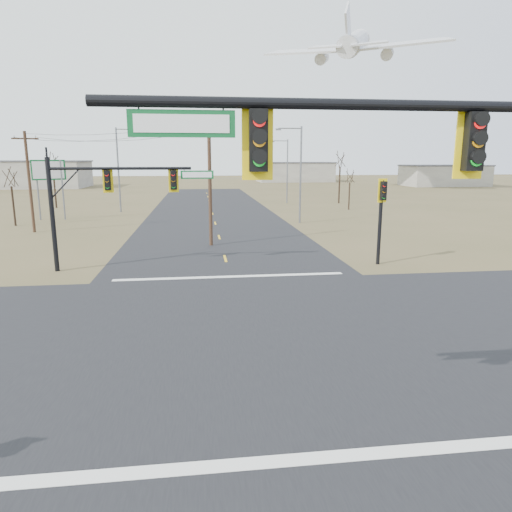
# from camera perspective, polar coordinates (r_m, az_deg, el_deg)

# --- Properties ---
(ground) EXTENTS (320.00, 320.00, 0.00)m
(ground) POSITION_cam_1_polar(r_m,az_deg,el_deg) (16.77, -1.40, -9.11)
(ground) COLOR brown
(ground) RESTS_ON ground
(road_ew) EXTENTS (160.00, 14.00, 0.02)m
(road_ew) POSITION_cam_1_polar(r_m,az_deg,el_deg) (16.77, -1.40, -9.08)
(road_ew) COLOR black
(road_ew) RESTS_ON ground
(road_ns) EXTENTS (14.00, 160.00, 0.02)m
(road_ns) POSITION_cam_1_polar(r_m,az_deg,el_deg) (16.76, -1.40, -9.07)
(road_ns) COLOR black
(road_ns) RESTS_ON ground
(stop_bar_near) EXTENTS (12.00, 0.40, 0.01)m
(stop_bar_near) POSITION_cam_1_polar(r_m,az_deg,el_deg) (10.18, 3.31, -24.20)
(stop_bar_near) COLOR silver
(stop_bar_near) RESTS_ON road_ns
(stop_bar_far) EXTENTS (12.00, 0.40, 0.01)m
(stop_bar_far) POSITION_cam_1_polar(r_m,az_deg,el_deg) (23.89, -3.23, -2.59)
(stop_bar_far) COLOR silver
(stop_bar_far) RESTS_ON road_ns
(mast_arm_near) EXTENTS (10.97, 0.44, 7.58)m
(mast_arm_near) POSITION_cam_1_polar(r_m,az_deg,el_deg) (9.76, 27.16, 7.52)
(mast_arm_near) COLOR black
(mast_arm_near) RESTS_ON ground
(mast_arm_far) EXTENTS (8.82, 0.51, 6.16)m
(mast_arm_far) POSITION_cam_1_polar(r_m,az_deg,el_deg) (26.08, -17.46, 8.01)
(mast_arm_far) COLOR black
(mast_arm_far) RESTS_ON ground
(pedestal_signal_ne) EXTENTS (0.62, 0.55, 5.00)m
(pedestal_signal_ne) POSITION_cam_1_polar(r_m,az_deg,el_deg) (27.11, 15.46, 6.30)
(pedestal_signal_ne) COLOR black
(pedestal_signal_ne) RESTS_ON ground
(utility_pole_near) EXTENTS (2.02, 0.87, 8.67)m
(utility_pole_near) POSITION_cam_1_polar(r_m,az_deg,el_deg) (32.22, -5.79, 9.27)
(utility_pole_near) COLOR #40291B
(utility_pole_near) RESTS_ON ground
(utility_pole_far) EXTENTS (2.01, 0.52, 8.28)m
(utility_pole_far) POSITION_cam_1_polar(r_m,az_deg,el_deg) (42.55, -26.48, 8.48)
(utility_pole_far) COLOR #40291B
(utility_pole_far) RESTS_ON ground
(highway_sign) EXTENTS (2.97, 1.34, 5.99)m
(highway_sign) POSITION_cam_1_polar(r_m,az_deg,el_deg) (50.76, -24.44, 8.92)
(highway_sign) COLOR slate
(highway_sign) RESTS_ON ground
(streetlight_a) EXTENTS (2.53, 0.35, 9.04)m
(streetlight_a) POSITION_cam_1_polar(r_m,az_deg,el_deg) (43.99, 5.35, 10.69)
(streetlight_a) COLOR slate
(streetlight_a) RESTS_ON ground
(streetlight_b) EXTENTS (2.44, 0.38, 8.71)m
(streetlight_b) POSITION_cam_1_polar(r_m,az_deg,el_deg) (64.52, 3.77, 10.95)
(streetlight_b) COLOR slate
(streetlight_b) RESTS_ON ground
(streetlight_c) EXTENTS (2.68, 0.43, 9.56)m
(streetlight_c) POSITION_cam_1_polar(r_m,az_deg,el_deg) (55.43, -16.64, 10.81)
(streetlight_c) COLOR slate
(streetlight_c) RESTS_ON ground
(bare_tree_a) EXTENTS (2.97, 2.97, 5.68)m
(bare_tree_a) POSITION_cam_1_polar(r_m,az_deg,el_deg) (47.52, -28.37, 8.72)
(bare_tree_a) COLOR black
(bare_tree_a) RESTS_ON ground
(bare_tree_b) EXTENTS (2.98, 2.98, 7.33)m
(bare_tree_b) POSITION_cam_1_polar(r_m,az_deg,el_deg) (63.06, -24.12, 10.82)
(bare_tree_b) COLOR black
(bare_tree_b) RESTS_ON ground
(bare_tree_c) EXTENTS (2.62, 2.62, 5.23)m
(bare_tree_c) POSITION_cam_1_polar(r_m,az_deg,el_deg) (56.97, 11.67, 9.81)
(bare_tree_c) COLOR black
(bare_tree_c) RESTS_ON ground
(bare_tree_d) EXTENTS (3.13, 3.13, 7.56)m
(bare_tree_d) POSITION_cam_1_polar(r_m,az_deg,el_deg) (65.26, 10.50, 11.85)
(bare_tree_d) COLOR black
(bare_tree_d) RESTS_ON ground
(warehouse_left) EXTENTS (28.00, 14.00, 5.50)m
(warehouse_left) POSITION_cam_1_polar(r_m,az_deg,el_deg) (112.40, -27.56, 8.99)
(warehouse_left) COLOR #ABA898
(warehouse_left) RESTS_ON ground
(warehouse_mid) EXTENTS (20.00, 12.00, 5.00)m
(warehouse_mid) POSITION_cam_1_polar(r_m,az_deg,el_deg) (128.39, 4.82, 10.38)
(warehouse_mid) COLOR #ABA898
(warehouse_mid) RESTS_ON ground
(warehouse_right) EXTENTS (18.00, 10.00, 4.50)m
(warehouse_right) POSITION_cam_1_polar(r_m,az_deg,el_deg) (115.44, 22.45, 9.23)
(warehouse_right) COLOR #ABA898
(warehouse_right) RESTS_ON ground
(jet_airliner) EXTENTS (28.63, 29.38, 15.16)m
(jet_airliner) POSITION_cam_1_polar(r_m,az_deg,el_deg) (90.34, 12.18, 24.54)
(jet_airliner) COLOR silver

